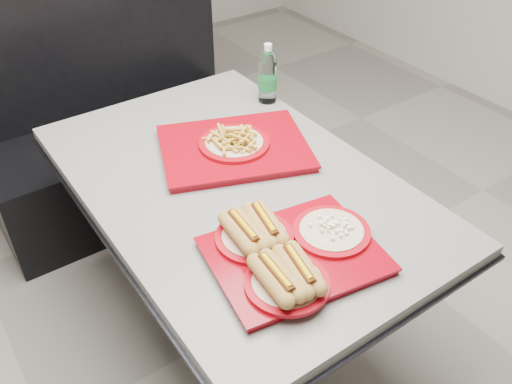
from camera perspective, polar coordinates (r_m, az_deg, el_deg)
ground at (r=2.30m, az=-1.78°, el=-13.85°), size 6.00×6.00×0.00m
diner_table at (r=1.88m, az=-2.12°, el=-2.69°), size 0.92×1.42×0.75m
booth_bench at (r=2.80m, az=-14.45°, el=6.46°), size 1.30×0.57×1.35m
tray_near at (r=1.47m, az=3.36°, el=-6.22°), size 0.50×0.43×0.10m
tray_far at (r=1.89m, az=-2.31°, el=4.98°), size 0.61×0.55×0.10m
water_bottle at (r=2.19m, az=1.23°, el=12.01°), size 0.08×0.08×0.24m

